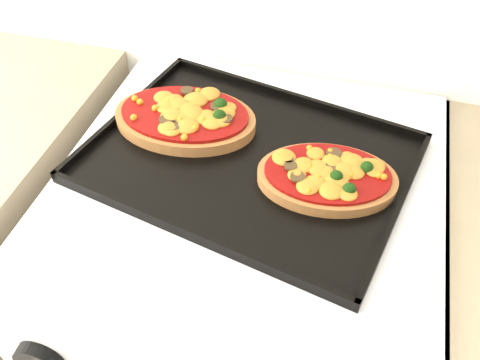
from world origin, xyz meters
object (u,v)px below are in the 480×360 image
(stove, at_px, (247,328))
(pizza_left, at_px, (185,116))
(baking_tray, at_px, (249,157))
(pizza_right, at_px, (327,176))

(stove, relative_size, pizza_left, 3.84)
(stove, height_order, pizza_left, pizza_left)
(baking_tray, xyz_separation_m, pizza_right, (0.13, -0.02, 0.01))
(pizza_left, relative_size, pizza_right, 1.15)
(stove, xyz_separation_m, pizza_right, (0.12, 0.01, 0.48))
(pizza_right, bearing_deg, stove, -175.68)
(pizza_left, bearing_deg, pizza_right, -16.62)
(stove, distance_m, pizza_right, 0.49)
(stove, bearing_deg, baking_tray, 107.44)
(stove, xyz_separation_m, pizza_left, (-0.13, 0.08, 0.48))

